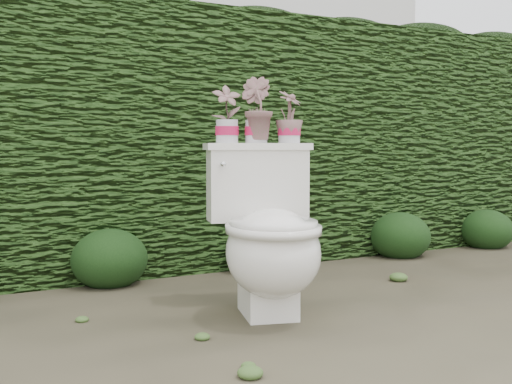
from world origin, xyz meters
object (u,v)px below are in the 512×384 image
potted_plant_left (227,115)px  potted_plant_center (256,111)px  toilet (269,238)px  potted_plant_right (289,118)px

potted_plant_left → potted_plant_center: size_ratio=0.85×
toilet → potted_plant_center: 0.62m
toilet → potted_plant_right: (0.22, 0.18, 0.54)m
potted_plant_right → potted_plant_left: bearing=133.0°
potted_plant_left → potted_plant_right: bearing=-4.9°
potted_plant_center → potted_plant_right: size_ratio=1.29×
potted_plant_left → toilet: bearing=-63.5°
toilet → potted_plant_left: 0.62m
toilet → potted_plant_left: size_ratio=2.99×
potted_plant_left → potted_plant_right: potted_plant_left is taller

